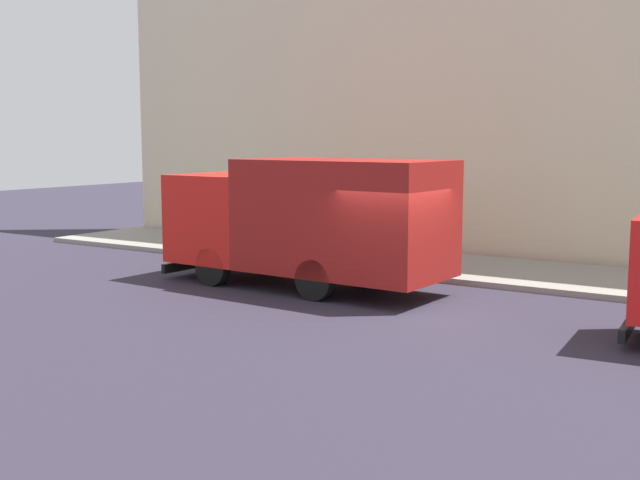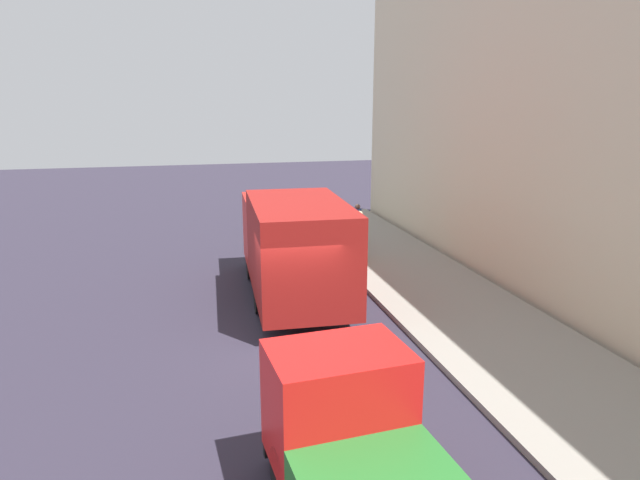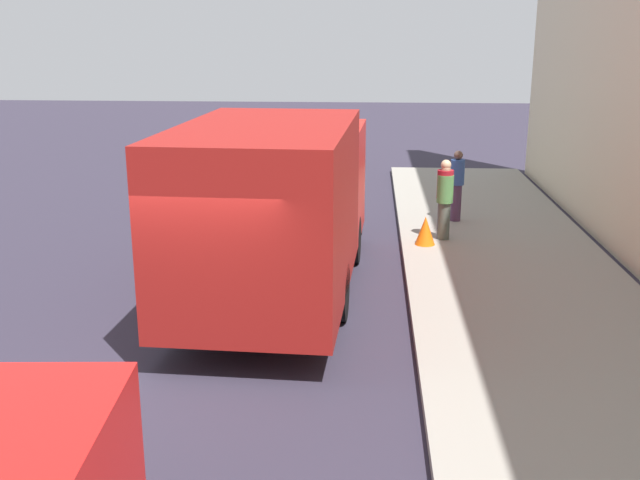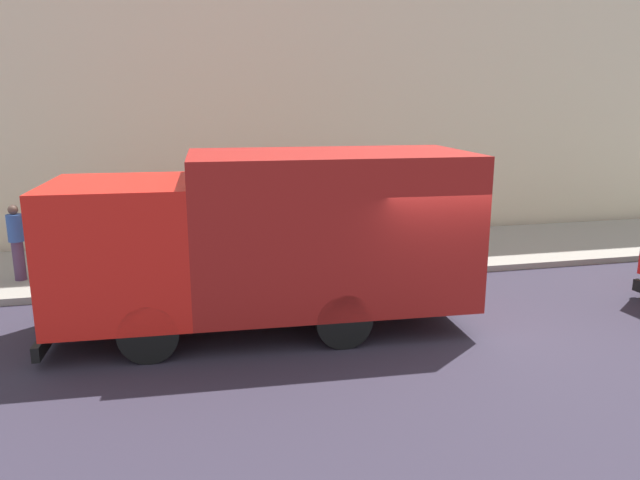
{
  "view_description": "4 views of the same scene",
  "coord_description": "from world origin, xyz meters",
  "views": [
    {
      "loc": [
        -14.93,
        -7.5,
        3.61
      ],
      "look_at": [
        1.17,
        2.8,
        1.12
      ],
      "focal_mm": 44.24,
      "sensor_mm": 36.0,
      "label": 1
    },
    {
      "loc": [
        -2.28,
        -12.69,
        5.8
      ],
      "look_at": [
        1.57,
        2.93,
        1.73
      ],
      "focal_mm": 31.02,
      "sensor_mm": 36.0,
      "label": 2
    },
    {
      "loc": [
        2.31,
        -9.34,
        4.46
      ],
      "look_at": [
        1.61,
        0.91,
        1.57
      ],
      "focal_mm": 41.73,
      "sensor_mm": 36.0,
      "label": 3
    },
    {
      "loc": [
        -9.32,
        4.37,
        4.0
      ],
      "look_at": [
        1.23,
        1.91,
        1.44
      ],
      "focal_mm": 33.5,
      "sensor_mm": 36.0,
      "label": 4
    }
  ],
  "objects": [
    {
      "name": "traffic_cone_orange",
      "position": [
        3.48,
        5.78,
        0.45
      ],
      "size": [
        0.42,
        0.42,
        0.6
      ],
      "primitive_type": "cone",
      "color": "orange",
      "rests_on": "sidewalk"
    },
    {
      "name": "pedestrian_walking",
      "position": [
        3.9,
        6.26,
        1.06
      ],
      "size": [
        0.43,
        0.43,
        1.72
      ],
      "rotation": [
        0.0,
        0.0,
        1.27
      ],
      "color": "#412F4A",
      "rests_on": "sidewalk"
    },
    {
      "name": "pedestrian_third",
      "position": [
        3.9,
        6.24,
        0.99
      ],
      "size": [
        0.48,
        0.48,
        1.6
      ],
      "rotation": [
        0.0,
        0.0,
        0.55
      ],
      "color": "#4F564C",
      "rests_on": "sidewalk"
    },
    {
      "name": "building_facade",
      "position": [
        7.59,
        0.0,
        5.67
      ],
      "size": [
        0.5,
        30.0,
        11.33
      ],
      "primitive_type": "cube",
      "color": "beige",
      "rests_on": "ground"
    },
    {
      "name": "ground",
      "position": [
        0.0,
        0.0,
        0.0
      ],
      "size": [
        80.0,
        80.0,
        0.0
      ],
      "primitive_type": "plane",
      "color": "#2C2736"
    },
    {
      "name": "pedestrian_standing",
      "position": [
        4.34,
        7.9,
        1.03
      ],
      "size": [
        0.35,
        0.35,
        1.66
      ],
      "rotation": [
        0.0,
        0.0,
        4.62
      ],
      "color": "#4C3350",
      "rests_on": "sidewalk"
    },
    {
      "name": "large_utility_truck",
      "position": [
        0.75,
        2.88,
        1.7
      ],
      "size": [
        2.88,
        7.33,
        3.11
      ],
      "rotation": [
        0.0,
        0.0,
        -0.05
      ],
      "color": "red",
      "rests_on": "ground"
    },
    {
      "name": "sidewalk",
      "position": [
        5.05,
        0.0,
        0.07
      ],
      "size": [
        4.09,
        30.0,
        0.15
      ],
      "primitive_type": "cube",
      "color": "gray",
      "rests_on": "ground"
    }
  ]
}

